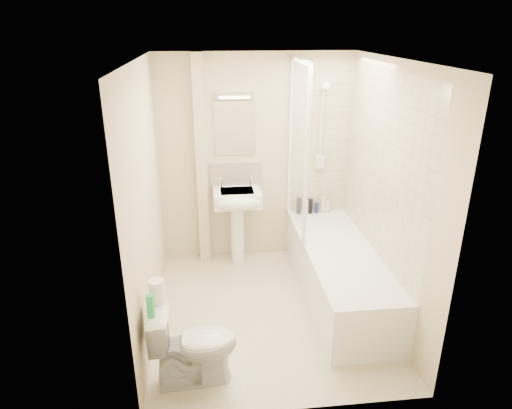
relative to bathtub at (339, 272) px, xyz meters
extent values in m
plane|color=beige|center=(-0.75, -0.20, -0.29)|extent=(2.50, 2.50, 0.00)
cube|color=beige|center=(-0.75, 1.05, 0.91)|extent=(2.20, 0.02, 2.40)
cube|color=beige|center=(-1.85, -0.20, 0.91)|extent=(0.02, 2.50, 2.40)
cube|color=beige|center=(0.35, -0.20, 0.91)|extent=(0.02, 2.50, 2.40)
cube|color=white|center=(-0.75, -0.20, 2.11)|extent=(2.20, 2.50, 0.02)
cube|color=beige|center=(0.00, 1.04, 1.14)|extent=(0.70, 0.01, 1.75)
cube|color=beige|center=(0.34, 0.00, 1.14)|extent=(0.01, 2.10, 1.75)
cube|color=beige|center=(-1.37, 0.99, 0.91)|extent=(0.12, 0.12, 2.40)
cube|color=beige|center=(-0.98, 1.04, 0.74)|extent=(0.60, 0.02, 0.30)
cube|color=white|center=(-0.98, 1.04, 1.29)|extent=(0.46, 0.01, 0.60)
cube|color=silver|center=(-0.98, 1.02, 1.66)|extent=(0.42, 0.07, 0.07)
cube|color=white|center=(0.00, 0.00, -0.01)|extent=(0.70, 2.10, 0.55)
cube|color=white|center=(0.00, 0.00, 0.21)|extent=(0.56, 1.96, 0.05)
cube|color=white|center=(-0.35, 0.60, 1.16)|extent=(0.01, 0.90, 1.80)
cube|color=white|center=(-0.35, 1.03, 1.16)|extent=(0.04, 0.04, 1.80)
cube|color=white|center=(-0.35, 0.15, 1.16)|extent=(0.04, 0.04, 1.80)
cube|color=white|center=(-0.35, 0.60, 2.04)|extent=(0.04, 0.90, 0.04)
cube|color=white|center=(-0.35, 0.60, 0.28)|extent=(0.04, 0.90, 0.03)
cylinder|color=white|center=(0.00, 1.02, 1.26)|extent=(0.02, 0.02, 0.90)
cylinder|color=white|center=(0.00, 1.02, 0.81)|extent=(0.05, 0.05, 0.02)
cylinder|color=white|center=(0.00, 1.02, 1.71)|extent=(0.05, 0.05, 0.02)
cylinder|color=white|center=(0.00, 0.95, 1.74)|extent=(0.08, 0.11, 0.11)
cube|color=white|center=(0.00, 1.01, 0.88)|extent=(0.10, 0.05, 0.14)
cylinder|color=white|center=(-0.02, 0.99, 1.31)|extent=(0.01, 0.13, 0.84)
cylinder|color=white|center=(-0.98, 0.88, 0.07)|extent=(0.16, 0.16, 0.72)
cube|color=white|center=(-0.98, 0.85, 0.54)|extent=(0.54, 0.41, 0.17)
ellipsoid|color=white|center=(-0.98, 0.68, 0.54)|extent=(0.54, 0.23, 0.17)
cube|color=silver|center=(-0.98, 0.85, 0.60)|extent=(0.37, 0.27, 0.04)
cylinder|color=white|center=(-1.16, 0.96, 0.67)|extent=(0.03, 0.03, 0.10)
cylinder|color=white|center=(-0.80, 0.96, 0.67)|extent=(0.03, 0.03, 0.10)
sphere|color=white|center=(-1.16, 0.96, 0.73)|extent=(0.04, 0.04, 0.04)
sphere|color=white|center=(-0.80, 0.96, 0.73)|extent=(0.04, 0.04, 0.04)
cylinder|color=black|center=(-0.24, 0.96, 0.36)|extent=(0.06, 0.06, 0.19)
cylinder|color=white|center=(-0.16, 0.96, 0.34)|extent=(0.06, 0.06, 0.16)
cylinder|color=black|center=(-0.10, 0.96, 0.35)|extent=(0.06, 0.06, 0.18)
cylinder|color=navy|center=(-0.02, 0.96, 0.32)|extent=(0.05, 0.05, 0.12)
cylinder|color=beige|center=(0.06, 0.96, 0.36)|extent=(0.06, 0.06, 0.19)
cylinder|color=silver|center=(0.12, 0.96, 0.33)|extent=(0.06, 0.06, 0.14)
imported|color=white|center=(-1.47, -1.05, 0.06)|extent=(0.48, 0.73, 0.69)
cylinder|color=white|center=(-1.72, -0.97, 0.45)|extent=(0.11, 0.11, 0.10)
cylinder|color=white|center=(-1.72, -0.99, 0.55)|extent=(0.12, 0.12, 0.11)
cylinder|color=green|center=(-1.75, -1.15, 0.49)|extent=(0.05, 0.05, 0.18)
camera|label=1|loc=(-1.30, -3.99, 2.39)|focal=32.00mm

